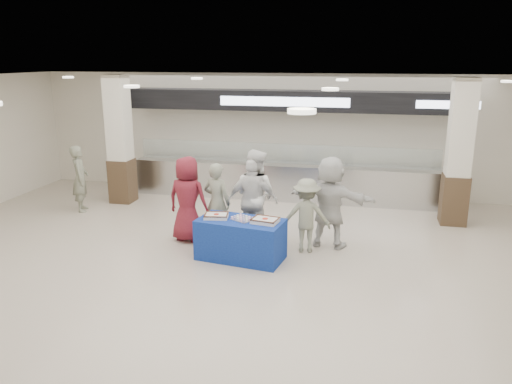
% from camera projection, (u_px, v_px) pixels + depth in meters
% --- Properties ---
extents(ground, '(14.00, 14.00, 0.00)m').
position_uv_depth(ground, '(230.00, 287.00, 8.08)').
color(ground, beige).
rests_on(ground, ground).
extents(serving_line, '(8.70, 0.85, 2.80)m').
position_uv_depth(serving_line, '(285.00, 155.00, 12.86)').
color(serving_line, silver).
rests_on(serving_line, ground).
extents(column_left, '(0.55, 0.55, 3.20)m').
position_uv_depth(column_left, '(120.00, 143.00, 12.48)').
color(column_left, '#3A291A').
rests_on(column_left, ground).
extents(column_right, '(0.55, 0.55, 3.20)m').
position_uv_depth(column_right, '(459.00, 156.00, 10.79)').
color(column_right, '#3A291A').
rests_on(column_right, ground).
extents(display_table, '(1.65, 1.00, 0.75)m').
position_uv_depth(display_table, '(241.00, 239.00, 9.13)').
color(display_table, navy).
rests_on(display_table, ground).
extents(sheet_cake_left, '(0.47, 0.39, 0.09)m').
position_uv_depth(sheet_cake_left, '(216.00, 215.00, 9.13)').
color(sheet_cake_left, white).
rests_on(sheet_cake_left, display_table).
extents(sheet_cake_right, '(0.50, 0.42, 0.10)m').
position_uv_depth(sheet_cake_right, '(265.00, 220.00, 8.87)').
color(sheet_cake_right, white).
rests_on(sheet_cake_right, display_table).
extents(cupcake_tray, '(0.46, 0.42, 0.06)m').
position_uv_depth(cupcake_tray, '(242.00, 218.00, 9.02)').
color(cupcake_tray, '#AAAAAF').
rests_on(cupcake_tray, display_table).
extents(civilian_maroon, '(0.91, 0.65, 1.73)m').
position_uv_depth(civilian_maroon, '(188.00, 199.00, 9.93)').
color(civilian_maroon, maroon).
rests_on(civilian_maroon, ground).
extents(soldier_a, '(0.66, 0.52, 1.61)m').
position_uv_depth(soldier_a, '(217.00, 202.00, 9.93)').
color(soldier_a, slate).
rests_on(soldier_a, ground).
extents(chef_tall, '(1.11, 1.01, 1.86)m').
position_uv_depth(chef_tall, '(255.00, 195.00, 9.98)').
color(chef_tall, white).
rests_on(chef_tall, ground).
extents(chef_short, '(1.05, 0.56, 1.70)m').
position_uv_depth(chef_short, '(252.00, 201.00, 9.83)').
color(chef_short, white).
rests_on(chef_short, ground).
extents(soldier_b, '(0.98, 0.63, 1.43)m').
position_uv_depth(soldier_b, '(306.00, 215.00, 9.41)').
color(soldier_b, slate).
rests_on(soldier_b, ground).
extents(civilian_white, '(1.74, 0.82, 1.81)m').
position_uv_depth(civilian_white, '(330.00, 202.00, 9.60)').
color(civilian_white, silver).
rests_on(civilian_white, ground).
extents(soldier_bg, '(0.60, 0.69, 1.59)m').
position_uv_depth(soldier_bg, '(80.00, 179.00, 11.91)').
color(soldier_bg, slate).
rests_on(soldier_bg, ground).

